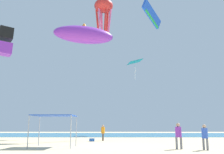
# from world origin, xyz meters

# --- Properties ---
(ground) EXTENTS (110.00, 110.00, 0.10)m
(ground) POSITION_xyz_m (0.00, 0.00, -0.05)
(ground) COLOR beige
(ocean_strip) EXTENTS (110.00, 25.07, 0.03)m
(ocean_strip) POSITION_xyz_m (0.00, 28.97, 0.01)
(ocean_strip) COLOR teal
(ocean_strip) RESTS_ON ground
(canopy_tent) EXTENTS (3.27, 2.81, 2.51)m
(canopy_tent) POSITION_xyz_m (-5.39, -1.43, 2.38)
(canopy_tent) COLOR #B2B2B7
(canopy_tent) RESTS_ON ground
(person_leftmost) EXTENTS (0.50, 0.44, 1.87)m
(person_leftmost) POSITION_xyz_m (4.18, -3.17, 1.10)
(person_leftmost) COLOR slate
(person_leftmost) RESTS_ON ground
(person_central) EXTENTS (0.42, 0.42, 1.76)m
(person_central) POSITION_xyz_m (5.84, -3.90, 1.03)
(person_central) COLOR slate
(person_central) RESTS_ON ground
(person_rightmost) EXTENTS (0.43, 0.48, 1.81)m
(person_rightmost) POSITION_xyz_m (-1.82, 7.41, 1.06)
(person_rightmost) COLOR brown
(person_rightmost) RESTS_ON ground
(cooler_box) EXTENTS (0.57, 0.37, 0.35)m
(cooler_box) POSITION_xyz_m (-3.00, 6.39, 0.18)
(cooler_box) COLOR blue
(cooler_box) RESTS_ON ground
(kite_parafoil_blue) EXTENTS (3.72, 4.63, 3.41)m
(kite_parafoil_blue) POSITION_xyz_m (5.51, 14.93, 19.10)
(kite_parafoil_blue) COLOR blue
(kite_diamond_teal) EXTENTS (3.20, 3.27, 4.16)m
(kite_diamond_teal) POSITION_xyz_m (3.72, 26.66, 14.29)
(kite_diamond_teal) COLOR teal
(kite_box_black) EXTENTS (2.13, 2.11, 3.25)m
(kite_box_black) POSITION_xyz_m (-13.22, 5.47, 11.33)
(kite_box_black) COLOR black
(kite_inflatable_purple) EXTENTS (8.13, 4.67, 2.99)m
(kite_inflatable_purple) POSITION_xyz_m (-4.40, 8.24, 13.21)
(kite_inflatable_purple) COLOR purple
(kite_octopus_red) EXTENTS (4.44, 4.44, 7.46)m
(kite_octopus_red) POSITION_xyz_m (-2.29, 16.94, 21.35)
(kite_octopus_red) COLOR red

